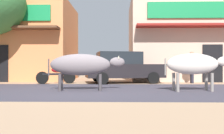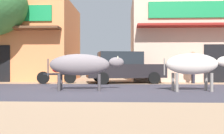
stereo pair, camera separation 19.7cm
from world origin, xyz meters
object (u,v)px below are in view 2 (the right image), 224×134
cow_near_brown (81,65)px  parked_motorcycle (57,74)px  cow_far_dark (194,64)px  pedestrian_by_shop (193,65)px  parked_hatchback_car (123,67)px

cow_near_brown → parked_motorcycle: bearing=117.6°
cow_far_dark → pedestrian_by_shop: 4.31m
cow_near_brown → parked_hatchback_car: bearing=69.2°
cow_near_brown → pedestrian_by_shop: bearing=37.7°
parked_hatchback_car → pedestrian_by_shop: (3.66, -0.07, 0.13)m
parked_hatchback_car → parked_motorcycle: size_ratio=2.29×
parked_hatchback_car → pedestrian_by_shop: 3.66m
parked_hatchback_car → cow_far_dark: 4.92m
parked_hatchback_car → parked_motorcycle: (-3.37, -0.66, -0.37)m
parked_motorcycle → pedestrian_by_shop: bearing=4.8°
cow_near_brown → pedestrian_by_shop: 6.61m
cow_near_brown → pedestrian_by_shop: pedestrian_by_shop is taller
parked_hatchback_car → parked_motorcycle: parked_hatchback_car is taller
parked_hatchback_car → cow_near_brown: (-1.56, -4.12, 0.10)m
parked_hatchback_car → cow_far_dark: size_ratio=1.72×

